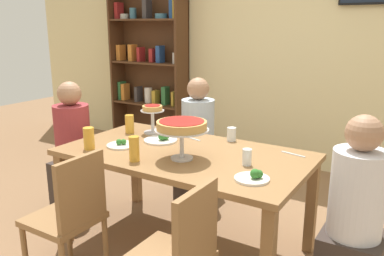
% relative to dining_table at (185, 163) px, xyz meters
% --- Properties ---
extents(ground_plane, '(12.00, 12.00, 0.00)m').
position_rel_dining_table_xyz_m(ground_plane, '(0.00, 0.00, -0.66)').
color(ground_plane, '#846042').
extents(rear_partition, '(8.00, 0.12, 2.80)m').
position_rel_dining_table_xyz_m(rear_partition, '(0.00, 2.20, 0.74)').
color(rear_partition, beige).
rests_on(rear_partition, ground_plane).
extents(dining_table, '(1.73, 0.96, 0.74)m').
position_rel_dining_table_xyz_m(dining_table, '(0.00, 0.00, 0.00)').
color(dining_table, olive).
rests_on(dining_table, ground_plane).
extents(bookshelf, '(1.10, 0.30, 2.21)m').
position_rel_dining_table_xyz_m(bookshelf, '(-1.85, 2.02, 0.47)').
color(bookshelf, '#4C2D19').
rests_on(bookshelf, ground_plane).
extents(diner_head_west, '(0.34, 0.34, 1.15)m').
position_rel_dining_table_xyz_m(diner_head_west, '(-1.15, 0.01, -0.17)').
color(diner_head_west, '#382D28').
rests_on(diner_head_west, ground_plane).
extents(diner_far_left, '(0.34, 0.34, 1.15)m').
position_rel_dining_table_xyz_m(diner_far_left, '(-0.36, 0.79, -0.17)').
color(diner_far_left, '#382D28').
rests_on(diner_far_left, ground_plane).
extents(diner_head_east, '(0.34, 0.34, 1.15)m').
position_rel_dining_table_xyz_m(diner_head_east, '(1.16, -0.03, -0.17)').
color(diner_head_east, '#382D28').
rests_on(diner_head_east, ground_plane).
extents(chair_near_right, '(0.40, 0.40, 0.87)m').
position_rel_dining_table_xyz_m(chair_near_right, '(0.46, -0.78, -0.17)').
color(chair_near_right, olive).
rests_on(chair_near_right, ground_plane).
extents(chair_near_left, '(0.40, 0.40, 0.87)m').
position_rel_dining_table_xyz_m(chair_near_left, '(-0.36, -0.74, -0.17)').
color(chair_near_left, olive).
rests_on(chair_near_left, ground_plane).
extents(deep_dish_pizza_stand, '(0.36, 0.36, 0.26)m').
position_rel_dining_table_xyz_m(deep_dish_pizza_stand, '(0.07, -0.14, 0.30)').
color(deep_dish_pizza_stand, silver).
rests_on(deep_dish_pizza_stand, dining_table).
extents(personal_pizza_stand, '(0.19, 0.19, 0.23)m').
position_rel_dining_table_xyz_m(personal_pizza_stand, '(-0.49, 0.28, 0.25)').
color(personal_pizza_stand, silver).
rests_on(personal_pizza_stand, dining_table).
extents(salad_plate_near_diner, '(0.22, 0.22, 0.06)m').
position_rel_dining_table_xyz_m(salad_plate_near_diner, '(-0.46, -0.14, 0.10)').
color(salad_plate_near_diner, white).
rests_on(salad_plate_near_diner, dining_table).
extents(salad_plate_far_diner, '(0.26, 0.26, 0.07)m').
position_rel_dining_table_xyz_m(salad_plate_far_diner, '(-0.29, 0.12, 0.10)').
color(salad_plate_far_diner, white).
rests_on(salad_plate_far_diner, dining_table).
extents(salad_plate_spare, '(0.21, 0.21, 0.07)m').
position_rel_dining_table_xyz_m(salad_plate_spare, '(0.63, -0.24, 0.10)').
color(salad_plate_spare, white).
rests_on(salad_plate_spare, dining_table).
extents(beer_glass_amber_tall, '(0.07, 0.07, 0.17)m').
position_rel_dining_table_xyz_m(beer_glass_amber_tall, '(-0.17, -0.34, 0.17)').
color(beer_glass_amber_tall, gold).
rests_on(beer_glass_amber_tall, dining_table).
extents(beer_glass_amber_short, '(0.08, 0.08, 0.16)m').
position_rel_dining_table_xyz_m(beer_glass_amber_short, '(-0.61, -0.31, 0.16)').
color(beer_glass_amber_short, gold).
rests_on(beer_glass_amber_short, dining_table).
extents(beer_glass_amber_spare, '(0.07, 0.07, 0.15)m').
position_rel_dining_table_xyz_m(beer_glass_amber_spare, '(-0.66, 0.18, 0.16)').
color(beer_glass_amber_spare, gold).
rests_on(beer_glass_amber_spare, dining_table).
extents(water_glass_clear_near, '(0.06, 0.06, 0.11)m').
position_rel_dining_table_xyz_m(water_glass_clear_near, '(0.49, -0.02, 0.14)').
color(water_glass_clear_near, white).
rests_on(water_glass_clear_near, dining_table).
extents(water_glass_clear_far, '(0.07, 0.07, 0.10)m').
position_rel_dining_table_xyz_m(water_glass_clear_far, '(0.16, 0.42, 0.14)').
color(water_glass_clear_far, white).
rests_on(water_glass_clear_far, dining_table).
extents(cutlery_fork_near, '(0.18, 0.05, 0.00)m').
position_rel_dining_table_xyz_m(cutlery_fork_near, '(0.67, 0.34, 0.09)').
color(cutlery_fork_near, silver).
rests_on(cutlery_fork_near, dining_table).
extents(cutlery_knife_near, '(0.18, 0.06, 0.00)m').
position_rel_dining_table_xyz_m(cutlery_knife_near, '(-0.13, 0.31, 0.09)').
color(cutlery_knife_near, silver).
rests_on(cutlery_knife_near, dining_table).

